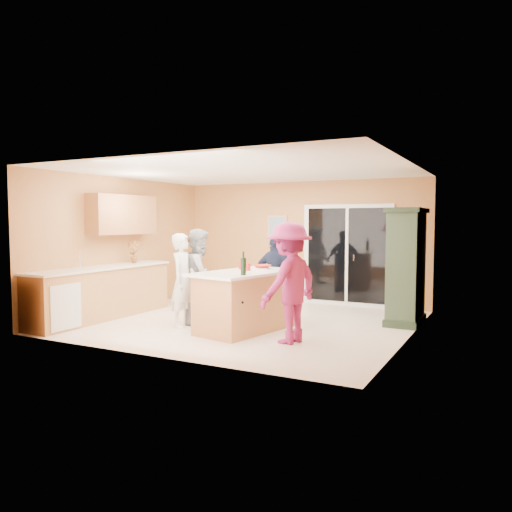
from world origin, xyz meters
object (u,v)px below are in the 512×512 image
at_px(kitchen_island, 245,303).
at_px(woman_magenta, 289,283).
at_px(woman_navy, 276,277).
at_px(green_hutch, 406,268).
at_px(woman_white, 183,280).
at_px(woman_grey, 200,276).

relative_size(kitchen_island, woman_magenta, 1.13).
bearing_deg(kitchen_island, woman_navy, 98.40).
distance_m(green_hutch, woman_white, 3.79).
bearing_deg(woman_magenta, woman_navy, -134.30).
xyz_separation_m(green_hutch, woman_navy, (-2.12, -0.70, -0.20)).
distance_m(kitchen_island, woman_grey, 1.08).
bearing_deg(green_hutch, woman_white, -149.13).
distance_m(green_hutch, woman_navy, 2.24).
bearing_deg(woman_grey, woman_magenta, -129.34).
bearing_deg(woman_navy, green_hutch, -163.32).
bearing_deg(woman_grey, kitchen_island, -123.65).
height_order(kitchen_island, green_hutch, green_hutch).
height_order(green_hutch, woman_magenta, green_hutch).
bearing_deg(kitchen_island, green_hutch, 50.26).
height_order(woman_white, woman_navy, woman_white).
xyz_separation_m(kitchen_island, woman_white, (-1.08, -0.19, 0.33)).
bearing_deg(woman_navy, woman_magenta, 119.76).
bearing_deg(kitchen_island, woman_white, -158.73).
height_order(woman_grey, woman_navy, woman_grey).
relative_size(woman_navy, woman_magenta, 0.87).
relative_size(kitchen_island, woman_navy, 1.30).
xyz_separation_m(kitchen_island, woman_grey, (-1.00, 0.20, 0.36)).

